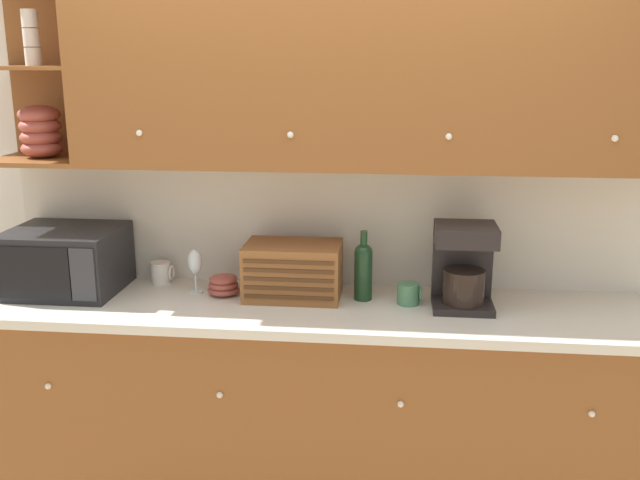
% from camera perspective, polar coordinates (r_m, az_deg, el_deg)
% --- Properties ---
extents(ground_plane, '(24.00, 24.00, 0.00)m').
position_cam_1_polar(ground_plane, '(3.76, 0.37, -17.21)').
color(ground_plane, tan).
extents(wall_back, '(5.31, 0.06, 2.60)m').
position_cam_1_polar(wall_back, '(3.31, 0.46, 2.65)').
color(wall_back, white).
rests_on(wall_back, ground_plane).
extents(counter_unit, '(2.93, 0.65, 0.95)m').
position_cam_1_polar(counter_unit, '(3.26, -0.18, -12.95)').
color(counter_unit, brown).
rests_on(counter_unit, ground_plane).
extents(backsplash_panel, '(2.91, 0.01, 0.58)m').
position_cam_1_polar(backsplash_panel, '(3.28, 0.40, 1.39)').
color(backsplash_panel, silver).
rests_on(backsplash_panel, counter_unit).
extents(upper_cabinets, '(2.91, 0.39, 0.85)m').
position_cam_1_polar(upper_cabinets, '(3.01, 3.25, 13.82)').
color(upper_cabinets, brown).
rests_on(upper_cabinets, backsplash_panel).
extents(microwave, '(0.48, 0.43, 0.29)m').
position_cam_1_polar(microwave, '(3.41, -19.67, -1.52)').
color(microwave, black).
rests_on(microwave, counter_unit).
extents(mug_blue_second, '(0.10, 0.09, 0.10)m').
position_cam_1_polar(mug_blue_second, '(3.42, -12.58, -2.56)').
color(mug_blue_second, silver).
rests_on(mug_blue_second, counter_unit).
extents(wine_glass, '(0.06, 0.06, 0.20)m').
position_cam_1_polar(wine_glass, '(3.23, -9.98, -1.85)').
color(wine_glass, silver).
rests_on(wine_glass, counter_unit).
extents(bowl_stack_on_counter, '(0.14, 0.14, 0.09)m').
position_cam_1_polar(bowl_stack_on_counter, '(3.21, -7.74, -3.59)').
color(bowl_stack_on_counter, '#9E473D').
rests_on(bowl_stack_on_counter, counter_unit).
extents(bread_box, '(0.42, 0.28, 0.24)m').
position_cam_1_polar(bread_box, '(3.13, -2.17, -2.46)').
color(bread_box, brown).
rests_on(bread_box, counter_unit).
extents(wine_bottle, '(0.08, 0.08, 0.31)m').
position_cam_1_polar(wine_bottle, '(3.10, 3.48, -2.30)').
color(wine_bottle, '#19381E').
rests_on(wine_bottle, counter_unit).
extents(mug, '(0.11, 0.09, 0.09)m').
position_cam_1_polar(mug, '(3.08, 7.12, -4.29)').
color(mug, '#4C845B').
rests_on(mug, counter_unit).
extents(coffee_maker, '(0.25, 0.23, 0.36)m').
position_cam_1_polar(coffee_maker, '(3.05, 11.42, -1.99)').
color(coffee_maker, black).
rests_on(coffee_maker, counter_unit).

